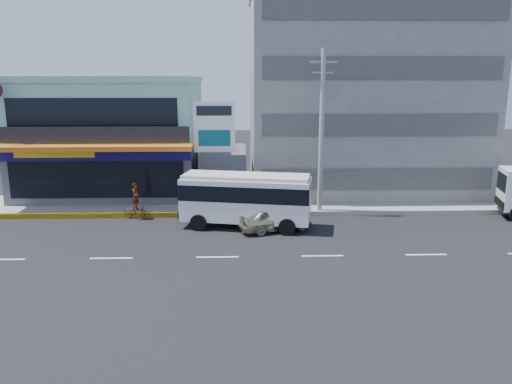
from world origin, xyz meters
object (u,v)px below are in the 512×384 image
(shop_building, at_px, (114,139))
(motorcycle_rider, at_px, (136,207))
(concrete_building, at_px, (359,96))
(satellite_dish, at_px, (224,150))
(utility_pole_near, at_px, (322,132))
(sedan, at_px, (275,218))
(billboard, at_px, (214,133))
(minibus, at_px, (246,196))

(shop_building, bearing_deg, motorcycle_rider, -68.27)
(concrete_building, xyz_separation_m, satellite_dish, (-10.00, -4.00, -3.42))
(utility_pole_near, relative_size, sedan, 2.42)
(utility_pole_near, height_order, motorcycle_rider, utility_pole_near)
(shop_building, xyz_separation_m, satellite_dish, (8.00, -2.95, -0.42))
(shop_building, bearing_deg, billboard, -32.32)
(concrete_building, xyz_separation_m, billboard, (-10.50, -5.80, -2.07))
(satellite_dish, distance_m, motorcycle_rider, 7.23)
(concrete_building, relative_size, motorcycle_rider, 7.26)
(billboard, bearing_deg, shop_building, 147.68)
(concrete_building, relative_size, sedan, 3.87)
(minibus, bearing_deg, satellite_dish, 103.09)
(shop_building, xyz_separation_m, sedan, (11.00, -9.71, -3.29))
(satellite_dish, xyz_separation_m, motorcycle_rider, (-5.15, -4.20, -2.85))
(billboard, bearing_deg, sedan, -54.79)
(satellite_dish, bearing_deg, sedan, -66.07)
(shop_building, relative_size, minibus, 1.64)
(shop_building, relative_size, billboard, 1.80)
(utility_pole_near, bearing_deg, motorcycle_rider, -176.92)
(sedan, bearing_deg, satellite_dish, 3.92)
(concrete_building, height_order, motorcycle_rider, concrete_building)
(satellite_dish, relative_size, utility_pole_near, 0.15)
(utility_pole_near, distance_m, motorcycle_rider, 12.01)
(shop_building, distance_m, sedan, 15.03)
(satellite_dish, xyz_separation_m, minibus, (1.42, -6.11, -1.76))
(satellite_dish, bearing_deg, billboard, -105.52)
(sedan, bearing_deg, billboard, 15.20)
(satellite_dish, xyz_separation_m, billboard, (-0.50, -1.80, 1.35))
(concrete_building, relative_size, minibus, 2.11)
(concrete_building, distance_m, motorcycle_rider, 18.34)
(minibus, xyz_separation_m, sedan, (1.58, -0.65, -1.11))
(utility_pole_near, xyz_separation_m, sedan, (-3.00, -3.16, -4.45))
(motorcycle_rider, bearing_deg, minibus, -16.24)
(concrete_building, relative_size, billboard, 2.32)
(sedan, distance_m, motorcycle_rider, 8.55)
(billboard, distance_m, utility_pole_near, 6.75)
(sedan, height_order, motorcycle_rider, motorcycle_rider)
(shop_building, bearing_deg, sedan, -41.42)
(concrete_building, bearing_deg, shop_building, -176.65)
(satellite_dish, relative_size, billboard, 0.22)
(minibus, height_order, sedan, minibus)
(shop_building, relative_size, utility_pole_near, 1.24)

